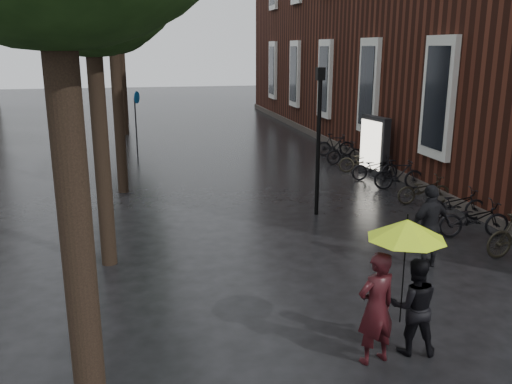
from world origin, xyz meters
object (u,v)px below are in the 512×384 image
object	(u,v)px
person_burgundy	(376,308)
person_black	(414,306)
ad_lightbox	(374,146)
pedestrian_walking	(430,226)
parked_bicycles	(402,179)
lamp_post	(319,128)

from	to	relation	value
person_burgundy	person_black	size ratio (longest dim) A/B	1.13
person_burgundy	ad_lightbox	distance (m)	12.34
pedestrian_walking	parked_bicycles	xyz separation A→B (m)	(2.23, 5.52, -0.43)
person_black	ad_lightbox	xyz separation A→B (m)	(4.40, 11.12, 0.29)
person_black	ad_lightbox	bearing A→B (deg)	-96.09
person_black	lamp_post	xyz separation A→B (m)	(0.84, 6.95, 1.65)
person_black	ad_lightbox	world-z (taller)	ad_lightbox
person_black	pedestrian_walking	distance (m)	3.52
pedestrian_walking	parked_bicycles	distance (m)	5.97
lamp_post	pedestrian_walking	bearing A→B (deg)	-74.85
parked_bicycles	ad_lightbox	world-z (taller)	ad_lightbox
parked_bicycles	pedestrian_walking	bearing A→B (deg)	-112.03
pedestrian_walking	lamp_post	size ratio (longest dim) A/B	0.45
person_black	parked_bicycles	size ratio (longest dim) A/B	0.12
parked_bicycles	person_burgundy	bearing A→B (deg)	-119.36
person_black	parked_bicycles	xyz separation A→B (m)	(4.16, 8.46, -0.30)
pedestrian_walking	parked_bicycles	bearing A→B (deg)	-125.98
person_black	pedestrian_walking	world-z (taller)	pedestrian_walking
person_burgundy	parked_bicycles	xyz separation A→B (m)	(4.83, 8.58, -0.40)
pedestrian_walking	ad_lightbox	bearing A→B (deg)	-120.74
parked_bicycles	lamp_post	size ratio (longest dim) A/B	3.10
lamp_post	person_black	bearing A→B (deg)	-96.93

